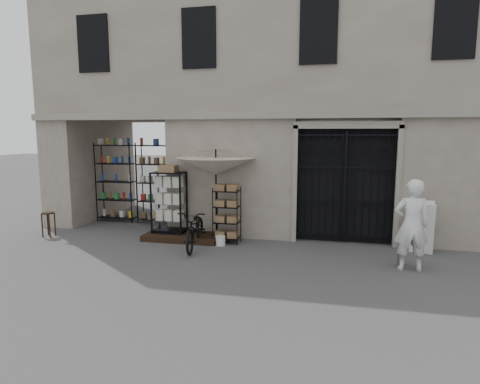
% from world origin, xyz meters
% --- Properties ---
extents(ground, '(80.00, 80.00, 0.00)m').
position_xyz_m(ground, '(0.00, 0.00, 0.00)').
color(ground, '#26262A').
rests_on(ground, ground).
extents(main_building, '(14.00, 4.00, 9.00)m').
position_xyz_m(main_building, '(0.00, 4.00, 4.50)').
color(main_building, gray).
rests_on(main_building, ground).
extents(shop_recess, '(3.00, 1.70, 3.00)m').
position_xyz_m(shop_recess, '(-4.50, 2.80, 1.50)').
color(shop_recess, black).
rests_on(shop_recess, ground).
extents(shop_shelving, '(2.70, 0.50, 2.50)m').
position_xyz_m(shop_shelving, '(-4.55, 3.30, 1.25)').
color(shop_shelving, black).
rests_on(shop_shelving, ground).
extents(iron_gate, '(2.50, 0.21, 3.00)m').
position_xyz_m(iron_gate, '(1.75, 2.28, 1.50)').
color(iron_gate, black).
rests_on(iron_gate, ground).
extents(step_platform, '(2.00, 0.90, 0.15)m').
position_xyz_m(step_platform, '(-2.40, 1.55, 0.07)').
color(step_platform, black).
rests_on(step_platform, ground).
extents(display_cabinet, '(0.93, 0.73, 1.77)m').
position_xyz_m(display_cabinet, '(-2.80, 1.67, 0.88)').
color(display_cabinet, black).
rests_on(display_cabinet, step_platform).
extents(wire_rack, '(0.68, 0.52, 1.44)m').
position_xyz_m(wire_rack, '(-1.17, 1.53, 0.70)').
color(wire_rack, black).
rests_on(wire_rack, ground).
extents(market_umbrella, '(1.99, 2.02, 2.88)m').
position_xyz_m(market_umbrella, '(-1.51, 1.73, 2.07)').
color(market_umbrella, black).
rests_on(market_umbrella, ground).
extents(white_bucket, '(0.29, 0.29, 0.24)m').
position_xyz_m(white_bucket, '(-1.27, 1.24, 0.12)').
color(white_bucket, silver).
rests_on(white_bucket, ground).
extents(bicycle, '(0.77, 1.05, 1.85)m').
position_xyz_m(bicycle, '(-1.80, 0.90, 0.00)').
color(bicycle, black).
rests_on(bicycle, ground).
extents(wooden_stool, '(0.42, 0.42, 0.67)m').
position_xyz_m(wooden_stool, '(-6.08, 1.09, 0.35)').
color(wooden_stool, black).
rests_on(wooden_stool, ground).
extents(steel_bollard, '(0.17, 0.17, 0.73)m').
position_xyz_m(steel_bollard, '(2.88, 0.52, 0.36)').
color(steel_bollard, slate).
rests_on(steel_bollard, ground).
extents(shopkeeper, '(0.83, 1.94, 0.45)m').
position_xyz_m(shopkeeper, '(3.02, 0.30, 0.00)').
color(shopkeeper, silver).
rests_on(shopkeeper, ground).
extents(easel_sign, '(0.68, 0.75, 1.21)m').
position_xyz_m(easel_sign, '(3.47, 1.57, 0.62)').
color(easel_sign, silver).
rests_on(easel_sign, ground).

